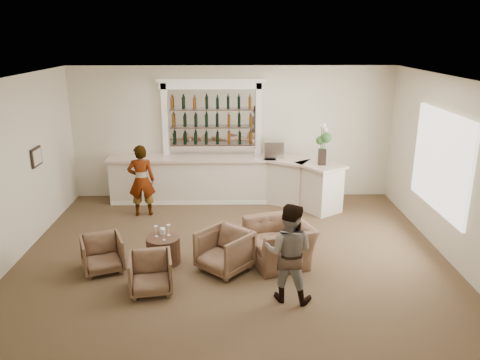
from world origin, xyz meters
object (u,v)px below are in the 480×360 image
(guest, at_px, (289,252))
(armchair_far, at_px, (279,243))
(flower_vase, at_px, (323,142))
(cocktail_table, at_px, (163,250))
(armchair_left, at_px, (102,254))
(bar_counter, at_px, (226,180))
(sommelier, at_px, (141,181))
(armchair_right, at_px, (225,251))
(armchair_center, at_px, (151,273))
(espresso_machine, at_px, (274,149))

(guest, bearing_deg, armchair_far, -71.92)
(guest, height_order, armchair_far, guest)
(flower_vase, bearing_deg, cocktail_table, -142.39)
(armchair_left, bearing_deg, bar_counter, 36.33)
(bar_counter, xyz_separation_m, armchair_far, (1.01, -3.22, -0.19))
(sommelier, relative_size, armchair_right, 2.03)
(armchair_center, bearing_deg, armchair_right, 20.41)
(armchair_center, xyz_separation_m, armchair_far, (2.19, 1.00, 0.06))
(armchair_center, distance_m, armchair_far, 2.40)
(armchair_left, height_order, flower_vase, flower_vase)
(cocktail_table, bearing_deg, espresso_machine, 55.13)
(flower_vase, bearing_deg, armchair_far, -115.23)
(armchair_center, bearing_deg, flower_vase, 36.65)
(guest, relative_size, espresso_machine, 3.46)
(sommelier, bearing_deg, guest, 122.32)
(armchair_left, distance_m, armchair_center, 1.21)
(bar_counter, relative_size, espresso_machine, 12.36)
(cocktail_table, distance_m, armchair_center, 1.01)
(cocktail_table, xyz_separation_m, armchair_far, (2.12, -0.01, 0.13))
(armchair_center, height_order, espresso_machine, espresso_machine)
(cocktail_table, xyz_separation_m, armchair_right, (1.12, -0.31, 0.12))
(guest, height_order, armchair_left, guest)
(cocktail_table, distance_m, guest, 2.54)
(cocktail_table, height_order, armchair_right, armchair_right)
(sommelier, height_order, armchair_right, sommelier)
(armchair_right, relative_size, armchair_far, 0.70)
(bar_counter, height_order, flower_vase, flower_vase)
(flower_vase, bearing_deg, espresso_machine, 145.49)
(sommelier, relative_size, espresso_machine, 3.60)
(guest, bearing_deg, flower_vase, -90.00)
(armchair_far, bearing_deg, bar_counter, 177.94)
(sommelier, bearing_deg, armchair_far, 134.16)
(armchair_center, bearing_deg, guest, -16.49)
(armchair_left, height_order, armchair_right, armchair_right)
(guest, relative_size, armchair_center, 2.28)
(bar_counter, height_order, cocktail_table, bar_counter)
(cocktail_table, height_order, flower_vase, flower_vase)
(armchair_left, xyz_separation_m, armchair_center, (0.97, -0.72, 0.00))
(espresso_machine, bearing_deg, sommelier, -159.83)
(guest, bearing_deg, armchair_left, 0.23)
(sommelier, height_order, guest, sommelier)
(espresso_machine, bearing_deg, armchair_right, -104.02)
(armchair_left, relative_size, espresso_machine, 1.51)
(armchair_left, relative_size, armchair_right, 0.85)
(bar_counter, bearing_deg, espresso_machine, 3.52)
(cocktail_table, bearing_deg, armchair_center, -93.73)
(bar_counter, relative_size, guest, 3.57)
(bar_counter, height_order, armchair_far, bar_counter)
(guest, distance_m, armchair_far, 1.32)
(armchair_center, height_order, armchair_far, armchair_far)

